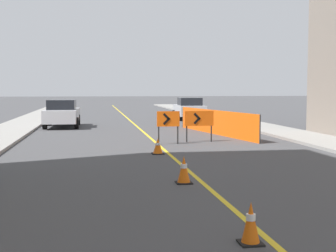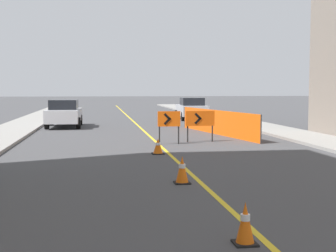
{
  "view_description": "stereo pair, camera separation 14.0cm",
  "coord_description": "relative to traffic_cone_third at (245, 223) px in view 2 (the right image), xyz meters",
  "views": [
    {
      "loc": [
        -2.5,
        7.44,
        2.2
      ],
      "look_at": [
        -0.12,
        22.4,
        1.0
      ],
      "focal_mm": 50.0,
      "sensor_mm": 36.0,
      "label": 1
    },
    {
      "loc": [
        -2.37,
        7.41,
        2.2
      ],
      "look_at": [
        -0.12,
        22.4,
        1.0
      ],
      "focal_mm": 50.0,
      "sensor_mm": 36.0,
      "label": 2
    }
  ],
  "objects": [
    {
      "name": "safety_mesh_fence",
      "position": [
        3.64,
        15.87,
        0.29
      ],
      "size": [
        1.58,
        8.49,
        1.18
      ],
      "rotation": [
        0.0,
        0.0,
        1.75
      ],
      "color": "#EF560C",
      "rests_on": "ground_plane"
    },
    {
      "name": "sidewalk_right",
      "position": [
        7.16,
        21.82,
        -0.24
      ],
      "size": [
        2.43,
        70.98,
        0.12
      ],
      "color": "gray",
      "rests_on": "ground_plane"
    },
    {
      "name": "sidewalk_left",
      "position": [
        -6.51,
        21.82,
        -0.24
      ],
      "size": [
        2.43,
        70.98,
        0.12
      ],
      "color": "gray",
      "rests_on": "ground_plane"
    },
    {
      "name": "arrow_barricade_secondary",
      "position": [
        2.14,
        12.72,
        0.63
      ],
      "size": [
        1.24,
        0.11,
        1.29
      ],
      "rotation": [
        0.0,
        0.0,
        0.04
      ],
      "color": "#EF560C",
      "rests_on": "ground_plane"
    },
    {
      "name": "traffic_cone_third",
      "position": [
        0.0,
        0.0,
        0.0
      ],
      "size": [
        0.33,
        0.33,
        0.61
      ],
      "color": "black",
      "rests_on": "ground_plane"
    },
    {
      "name": "parked_car_curb_near",
      "position": [
        -3.99,
        21.3,
        0.5
      ],
      "size": [
        1.95,
        4.34,
        1.59
      ],
      "rotation": [
        0.0,
        0.0,
        -0.02
      ],
      "color": "#B7B7BC",
      "rests_on": "ground_plane"
    },
    {
      "name": "traffic_cone_fifth",
      "position": [
        -0.05,
        9.36,
        -0.04
      ],
      "size": [
        0.41,
        0.41,
        0.54
      ],
      "color": "black",
      "rests_on": "ground_plane"
    },
    {
      "name": "arrow_barricade_primary",
      "position": [
        0.75,
        12.12,
        0.64
      ],
      "size": [
        0.91,
        0.1,
        1.32
      ],
      "rotation": [
        0.0,
        0.0,
        -0.03
      ],
      "color": "#EF560C",
      "rests_on": "ground_plane"
    },
    {
      "name": "traffic_cone_fourth",
      "position": [
        -0.12,
        4.37,
        0.02
      ],
      "size": [
        0.37,
        0.37,
        0.64
      ],
      "color": "black",
      "rests_on": "ground_plane"
    },
    {
      "name": "lane_stripe",
      "position": [
        0.32,
        21.82,
        -0.3
      ],
      "size": [
        0.12,
        70.98,
        0.01
      ],
      "color": "gold",
      "rests_on": "ground_plane"
    },
    {
      "name": "parked_car_curb_mid",
      "position": [
        4.61,
        26.75,
        0.5
      ],
      "size": [
        1.99,
        4.37,
        1.59
      ],
      "rotation": [
        0.0,
        0.0,
        -0.04
      ],
      "color": "#B7B7BC",
      "rests_on": "ground_plane"
    }
  ]
}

